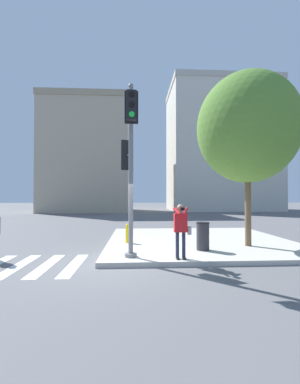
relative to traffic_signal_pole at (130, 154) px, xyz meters
name	(u,v)px	position (x,y,z in m)	size (l,w,h in m)	color
ground_plane	(114,264)	(-0.48, -0.20, -3.46)	(160.00, 160.00, 0.00)	#5B5B5E
sidewalk_corner	(198,241)	(3.02, 3.30, -3.37)	(8.00, 8.00, 0.16)	#BCB7AD
crosswalk_stripes	(5,266)	(-3.75, -0.27, -3.45)	(4.52, 2.72, 0.01)	silver
traffic_signal_pole	(130,154)	(0.00, 0.00, 0.00)	(0.58, 1.39, 5.60)	slate
person_photographer	(181,226)	(1.61, -0.32, -2.28)	(0.58, 0.54, 1.69)	black
street_tree	(247,128)	(4.61, 1.60, 1.35)	(3.96, 3.96, 6.83)	brown
fire_hydrant	(128,233)	(-0.14, 2.52, -2.90)	(0.18, 0.24, 0.79)	yellow
trash_bin	(203,236)	(2.62, 0.90, -2.79)	(0.48, 0.48, 1.00)	#2D2D33
building_left	(89,157)	(-6.57, 29.03, 4.35)	(11.72, 10.43, 15.59)	tan
building_right	(219,148)	(13.36, 31.23, 6.22)	(15.70, 11.02, 19.32)	beige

